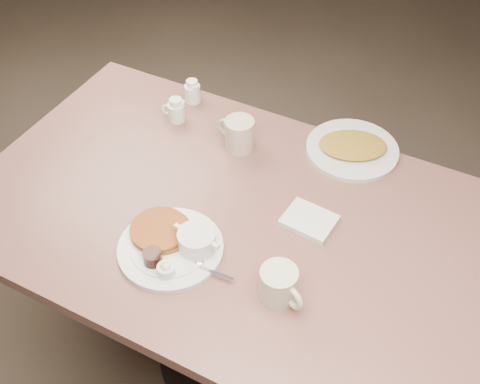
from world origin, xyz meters
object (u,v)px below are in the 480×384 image
at_px(diner_table, 237,254).
at_px(main_plate, 174,243).
at_px(coffee_mug_far, 239,134).
at_px(coffee_mug_near, 279,284).
at_px(hash_plate, 352,148).
at_px(creamer_left, 176,110).
at_px(creamer_right, 192,92).

height_order(diner_table, main_plate, main_plate).
distance_m(main_plate, coffee_mug_far, 0.43).
bearing_deg(coffee_mug_near, hash_plate, 92.24).
bearing_deg(creamer_left, creamer_right, 92.51).
distance_m(creamer_left, hash_plate, 0.56).
xyz_separation_m(main_plate, creamer_left, (-0.28, 0.46, 0.01)).
xyz_separation_m(coffee_mug_near, hash_plate, (-0.02, 0.58, -0.03)).
bearing_deg(creamer_right, coffee_mug_far, -29.16).
bearing_deg(diner_table, creamer_left, 142.56).
relative_size(diner_table, creamer_right, 18.75).
xyz_separation_m(creamer_left, creamer_right, (-0.00, 0.11, 0.00)).
distance_m(coffee_mug_far, creamer_left, 0.24).
relative_size(diner_table, hash_plate, 4.06).
xyz_separation_m(diner_table, hash_plate, (0.19, 0.39, 0.18)).
distance_m(creamer_right, hash_plate, 0.56).
bearing_deg(main_plate, diner_table, 64.15).
bearing_deg(coffee_mug_near, creamer_left, 141.04).
height_order(coffee_mug_near, coffee_mug_far, coffee_mug_far).
relative_size(main_plate, coffee_mug_far, 2.56).
height_order(creamer_right, hash_plate, creamer_right).
height_order(diner_table, coffee_mug_far, coffee_mug_far).
bearing_deg(coffee_mug_far, diner_table, -63.56).
bearing_deg(coffee_mug_near, creamer_right, 135.26).
bearing_deg(creamer_right, diner_table, -46.51).
bearing_deg(coffee_mug_far, main_plate, -84.91).
distance_m(diner_table, creamer_left, 0.50).
bearing_deg(diner_table, coffee_mug_near, -41.41).
relative_size(creamer_right, hash_plate, 0.22).
distance_m(diner_table, creamer_right, 0.57).
height_order(diner_table, creamer_left, creamer_left).
bearing_deg(main_plate, coffee_mug_far, 95.09).
relative_size(creamer_left, creamer_right, 1.01).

